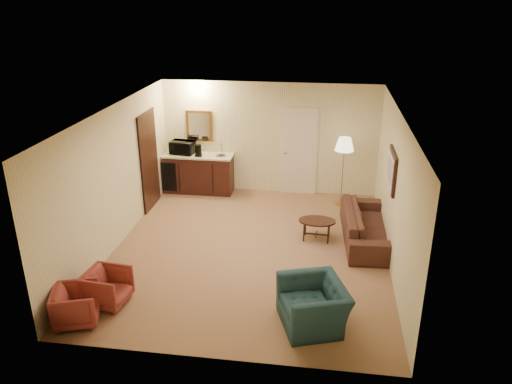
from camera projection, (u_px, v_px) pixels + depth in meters
The scene contains 12 objects.
ground at pixel (250, 250), 9.29m from camera, with size 6.00×6.00×0.00m, color #9C6F4F.
room_walls at pixel (251, 149), 9.37m from camera, with size 5.02×6.01×2.61m.
wetbar_cabinet at pixel (199, 173), 11.83m from camera, with size 1.64×0.58×0.92m, color #371311.
sofa at pixel (367, 220), 9.50m from camera, with size 2.15×0.63×0.84m, color black.
teal_armchair at pixel (313, 298), 7.07m from camera, with size 0.99×0.64×0.87m, color #1B3943.
rose_chair_near at pixel (107, 286), 7.59m from camera, with size 0.61×0.57×0.62m, color brown.
rose_chair_far at pixel (76, 304), 7.15m from camera, with size 0.61×0.57×0.62m, color brown.
coffee_table at pixel (317, 230), 9.61m from camera, with size 0.71×0.48×0.41m, color black.
floor_lamp at pixel (343, 172), 10.98m from camera, with size 0.41×0.41×1.56m, color #AE833A.
waste_bin at pixel (225, 187), 11.80m from camera, with size 0.26×0.26×0.32m, color black.
microwave at pixel (182, 146), 11.67m from camera, with size 0.55×0.30×0.37m, color black.
coffee_maker at pixel (198, 150), 11.50m from camera, with size 0.15×0.15×0.28m, color black.
Camera 1 is at (1.26, -8.12, 4.48)m, focal length 35.00 mm.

